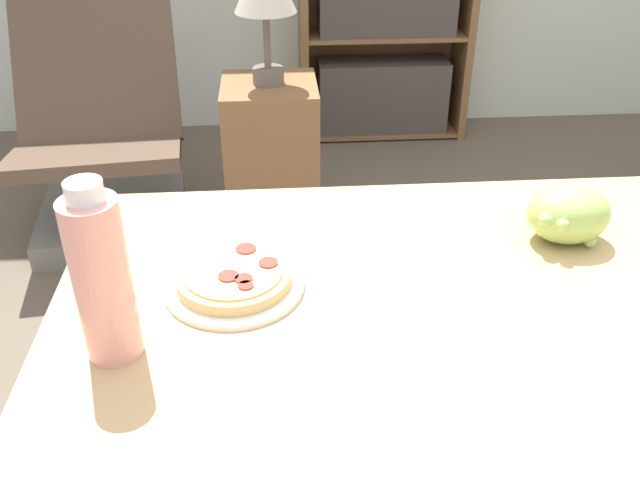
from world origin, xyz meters
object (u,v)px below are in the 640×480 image
at_px(drink_bottle, 102,278).
at_px(side_table, 272,160).
at_px(pizza_on_plate, 234,280).
at_px(lounge_chair_near, 105,157).
at_px(grape_bunch, 568,214).

distance_m(drink_bottle, side_table, 1.69).
relative_size(drink_bottle, side_table, 0.45).
bearing_deg(pizza_on_plate, lounge_chair_near, 110.60).
relative_size(pizza_on_plate, lounge_chair_near, 0.26).
bearing_deg(grape_bunch, lounge_chair_near, 129.13).
height_order(lounge_chair_near, side_table, lounge_chair_near).
distance_m(grape_bunch, drink_bottle, 0.78).
bearing_deg(pizza_on_plate, grape_bunch, 10.20).
bearing_deg(side_table, pizza_on_plate, -92.46).
height_order(pizza_on_plate, grape_bunch, grape_bunch).
bearing_deg(drink_bottle, side_table, 81.97).
height_order(grape_bunch, side_table, grape_bunch).
bearing_deg(lounge_chair_near, pizza_on_plate, -75.71).
bearing_deg(lounge_chair_near, grape_bunch, -57.18).
bearing_deg(grape_bunch, side_table, 111.28).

